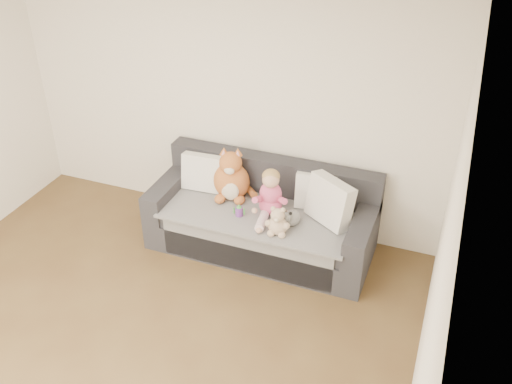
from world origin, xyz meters
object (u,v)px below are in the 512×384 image
sofa (263,220)px  toddler (270,197)px  plush_cat (232,179)px  teddy_bear (278,223)px  sippy_cup (239,210)px

sofa → toddler: toddler is taller
sofa → plush_cat: plush_cat is taller
toddler → teddy_bear: size_ratio=1.67×
sofa → sippy_cup: bearing=-123.2°
sofa → teddy_bear: size_ratio=7.52×
toddler → plush_cat: size_ratio=0.86×
toddler → sippy_cup: bearing=-171.6°
plush_cat → teddy_bear: (0.64, -0.44, -0.09)m
plush_cat → sofa: bearing=-23.7°
toddler → teddy_bear: (0.17, -0.27, -0.08)m
toddler → sofa: bearing=119.5°
plush_cat → teddy_bear: bearing=-48.9°
teddy_bear → plush_cat: bearing=138.2°
plush_cat → teddy_bear: size_ratio=1.93×
toddler → sippy_cup: size_ratio=3.85×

